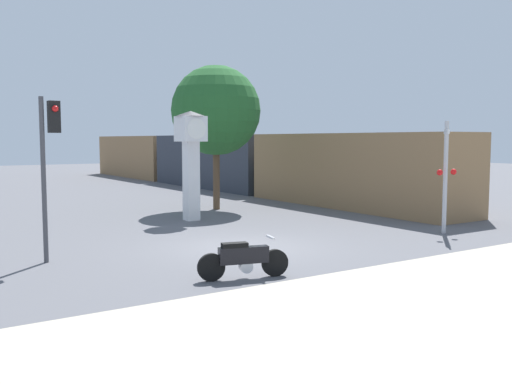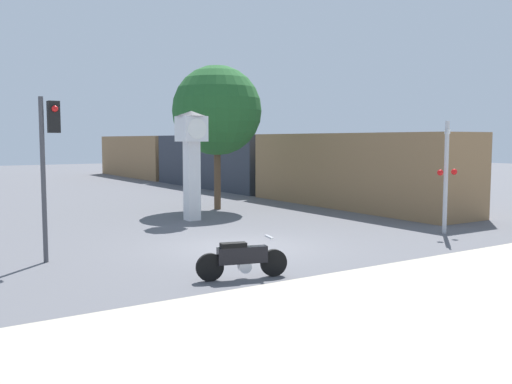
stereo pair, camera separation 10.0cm
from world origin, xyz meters
TOP-DOWN VIEW (x-y plane):
  - ground_plane at (0.00, 0.00)m, footprint 120.00×120.00m
  - sidewalk_strip at (0.00, -7.12)m, footprint 36.00×6.00m
  - motorcycle at (-1.98, -3.12)m, footprint 2.07×0.72m
  - clock_tower at (1.31, 5.89)m, footprint 1.16×1.16m
  - freight_train at (9.60, 18.78)m, footprint 2.80×38.33m
  - traffic_light at (-5.11, 1.09)m, footprint 0.50×0.35m
  - railroad_crossing_signal at (6.90, -1.54)m, footprint 0.90×0.82m
  - street_tree at (3.84, 8.42)m, footprint 3.96×3.96m

SIDE VIEW (x-z plane):
  - ground_plane at x=0.00m, z-range 0.00..0.00m
  - sidewalk_strip at x=0.00m, z-range 0.00..0.10m
  - motorcycle at x=-1.98m, z-range -0.02..0.91m
  - freight_train at x=9.60m, z-range 0.00..3.40m
  - railroad_crossing_signal at x=6.90m, z-range 0.17..3.89m
  - clock_tower at x=1.31m, z-range 0.70..4.90m
  - traffic_light at x=-5.11m, z-range 0.79..4.97m
  - street_tree at x=3.84m, z-range 1.20..7.58m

